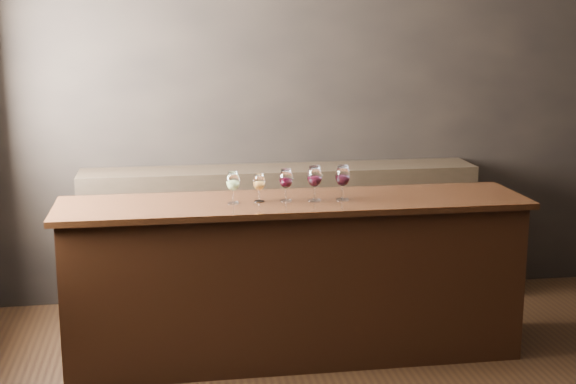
{
  "coord_description": "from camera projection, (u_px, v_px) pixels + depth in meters",
  "views": [
    {
      "loc": [
        -1.28,
        -3.54,
        2.05
      ],
      "look_at": [
        -0.55,
        1.08,
        1.04
      ],
      "focal_mm": 50.0,
      "sensor_mm": 36.0,
      "label": 1
    }
  ],
  "objects": [
    {
      "name": "bar_top",
      "position": [
        294.0,
        203.0,
        4.81
      ],
      "size": [
        2.82,
        0.66,
        0.04
      ],
      "primitive_type": "cube",
      "rotation": [
        0.0,
        0.0,
        0.0
      ],
      "color": "black",
      "rests_on": "bar_counter"
    },
    {
      "name": "back_bar_shelf",
      "position": [
        280.0,
        236.0,
        5.83
      ],
      "size": [
        2.83,
        0.4,
        1.02
      ],
      "primitive_type": "cube",
      "color": "black",
      "rests_on": "ground"
    },
    {
      "name": "room_shell",
      "position": [
        387.0,
        72.0,
        3.74
      ],
      "size": [
        5.02,
        4.52,
        2.81
      ],
      "color": "black",
      "rests_on": "ground"
    },
    {
      "name": "glass_red_a",
      "position": [
        286.0,
        179.0,
        4.75
      ],
      "size": [
        0.08,
        0.08,
        0.19
      ],
      "color": "white",
      "rests_on": "bar_top"
    },
    {
      "name": "glass_white",
      "position": [
        233.0,
        182.0,
        4.69
      ],
      "size": [
        0.08,
        0.08,
        0.19
      ],
      "color": "white",
      "rests_on": "bar_top"
    },
    {
      "name": "glass_red_b",
      "position": [
        315.0,
        177.0,
        4.75
      ],
      "size": [
        0.09,
        0.09,
        0.21
      ],
      "color": "white",
      "rests_on": "bar_top"
    },
    {
      "name": "glass_amber",
      "position": [
        259.0,
        183.0,
        4.74
      ],
      "size": [
        0.07,
        0.07,
        0.17
      ],
      "color": "white",
      "rests_on": "bar_top"
    },
    {
      "name": "glass_red_c",
      "position": [
        343.0,
        177.0,
        4.78
      ],
      "size": [
        0.09,
        0.09,
        0.21
      ],
      "color": "white",
      "rests_on": "bar_top"
    },
    {
      "name": "bar_counter",
      "position": [
        294.0,
        282.0,
        4.91
      ],
      "size": [
        2.73,
        0.6,
        0.96
      ],
      "primitive_type": "cube",
      "rotation": [
        0.0,
        0.0,
        0.0
      ],
      "color": "black",
      "rests_on": "ground"
    }
  ]
}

